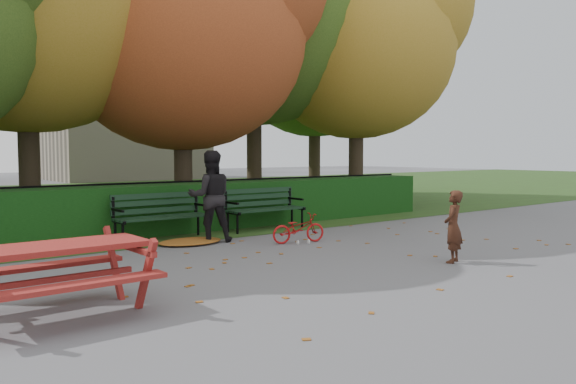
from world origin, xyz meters
TOP-DOWN VIEW (x-y plane):
  - ground at (0.00, 0.00)m, footprint 90.00×90.00m
  - grass_strip at (0.00, 14.00)m, footprint 90.00×90.00m
  - building_right at (8.00, 28.00)m, footprint 9.00×6.00m
  - hedge at (0.00, 4.50)m, footprint 13.00×0.90m
  - iron_fence at (0.00, 5.30)m, footprint 14.00×0.04m
  - tree_c at (0.83, 5.96)m, footprint 6.30×6.00m
  - tree_d at (3.88, 7.23)m, footprint 7.14×6.80m
  - tree_e at (6.52, 5.77)m, footprint 6.09×5.80m
  - tree_g at (8.33, 9.76)m, footprint 6.30×6.00m
  - bench_left at (-1.30, 3.70)m, footprint 1.80×0.57m
  - bench_right at (1.10, 3.70)m, footprint 1.80×0.57m
  - picnic_table at (-4.29, -0.27)m, footprint 1.73×1.40m
  - leaf_pile at (-1.08, 2.95)m, footprint 1.32×1.02m
  - leaf_scatter at (0.00, 0.30)m, footprint 9.00×5.70m
  - child at (1.18, -1.06)m, footprint 0.47×0.39m
  - adult at (-0.68, 2.90)m, footprint 1.00×0.90m
  - bicycle at (0.53, 1.81)m, footprint 1.07×0.60m

SIDE VIEW (x-z plane):
  - ground at x=0.00m, z-range 0.00..0.00m
  - grass_strip at x=0.00m, z-range 0.01..0.01m
  - leaf_scatter at x=0.00m, z-range 0.00..0.01m
  - leaf_pile at x=-1.08m, z-range 0.00..0.08m
  - bicycle at x=0.53m, z-range 0.00..0.54m
  - hedge at x=0.00m, z-range 0.00..1.00m
  - bench_left at x=-1.30m, z-range 0.08..0.96m
  - bench_right at x=1.10m, z-range 0.08..0.96m
  - iron_fence at x=0.00m, z-range 0.03..1.05m
  - child at x=1.18m, z-range 0.00..1.09m
  - picnic_table at x=-4.29m, z-range 0.15..0.99m
  - adult at x=-0.68m, z-range 0.00..1.69m
  - tree_c at x=0.83m, z-range 0.82..8.82m
  - tree_e at x=6.52m, z-range 1.01..9.16m
  - tree_g at x=8.33m, z-range 1.10..9.65m
  - tree_d at x=3.88m, z-range 1.19..10.77m
  - building_right at x=8.00m, z-range 0.00..12.00m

